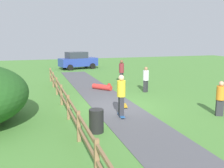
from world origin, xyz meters
TOP-DOWN VIEW (x-y plane):
  - ground_plane at (0.00, 0.00)m, footprint 60.00×60.00m
  - asphalt_path at (0.00, 0.00)m, footprint 2.40×28.00m
  - wooden_fence at (-2.60, 0.00)m, footprint 0.12×18.12m
  - trash_bin at (-1.80, -3.18)m, footprint 0.56×0.56m
  - skater_riding at (-0.28, -1.70)m, footprint 0.42×0.82m
  - skater_fallen at (0.56, 4.50)m, footprint 1.40×1.37m
  - skateboard_loose at (0.47, -0.17)m, footprint 0.39×0.82m
  - bystander_maroon at (2.57, 6.31)m, footprint 0.53×0.53m
  - bystander_white at (3.07, 2.96)m, footprint 0.54×0.54m
  - bystander_orange at (4.13, -2.85)m, footprint 0.51×0.51m
  - parked_car_blue at (0.99, 16.62)m, footprint 4.48×2.74m

SIDE VIEW (x-z plane):
  - ground_plane at x=0.00m, z-range 0.00..0.00m
  - asphalt_path at x=0.00m, z-range 0.00..0.02m
  - skateboard_loose at x=0.47m, z-range 0.05..0.13m
  - skater_fallen at x=0.56m, z-range 0.02..0.38m
  - trash_bin at x=-1.80m, z-range 0.00..0.90m
  - wooden_fence at x=-2.60m, z-range 0.12..1.22m
  - bystander_orange at x=4.13m, z-range 0.08..1.70m
  - bystander_white at x=3.07m, z-range 0.08..1.75m
  - parked_car_blue at x=0.99m, z-range 0.00..1.92m
  - bystander_maroon at x=2.57m, z-range 0.10..1.95m
  - skater_riding at x=-0.28m, z-range 0.14..2.06m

